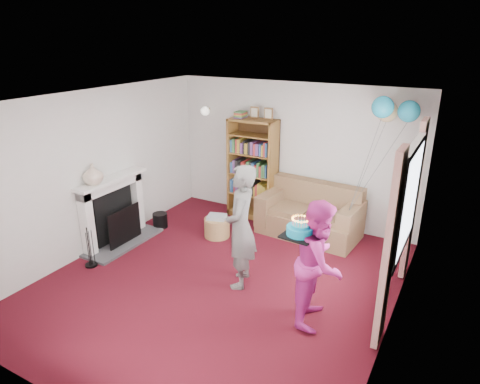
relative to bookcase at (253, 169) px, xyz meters
The scene contains 16 objects.
ground 2.57m from the bookcase, 73.48° to the right, with size 5.00×5.00×0.00m, color black.
wall_back 0.79m from the bookcase, 17.04° to the left, with size 4.50×0.02×2.50m, color silver.
wall_left 2.81m from the bookcase, 124.43° to the right, with size 0.02×5.00×2.50m, color silver.
wall_right 3.75m from the bookcase, 38.02° to the right, with size 0.02×5.00×2.50m, color silver.
ceiling 2.88m from the bookcase, 73.48° to the right, with size 4.50×5.00×0.01m, color white.
fireplace 2.56m from the bookcase, 123.68° to the right, with size 0.55×1.80×1.12m.
window_bay 3.36m from the bookcase, 30.50° to the right, with size 0.14×2.02×2.20m.
wall_sconce 1.45m from the bookcase, behind, with size 0.16×0.23×0.16m.
bookcase is the anchor object (origin of this frame).
sofa 1.38m from the bookcase, 10.65° to the right, with size 1.66×0.88×0.88m.
wicker_basket 1.34m from the bookcase, 95.42° to the right, with size 0.43×0.43×0.39m.
person_striped 2.40m from the bookcase, 66.49° to the right, with size 0.62×0.41×1.70m, color black.
person_magenta 3.24m from the bookcase, 48.89° to the right, with size 0.74×0.58×1.53m, color #BC2586.
birthday_cake 3.16m from the bookcase, 52.88° to the right, with size 0.37×0.37×0.22m.
balloons 2.71m from the bookcase, ahead, with size 0.81×0.69×1.78m.
mantel_vase 2.87m from the bookcase, 120.39° to the right, with size 0.30×0.30×0.32m, color beige.
Camera 1 is at (2.76, -4.39, 3.26)m, focal length 32.00 mm.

